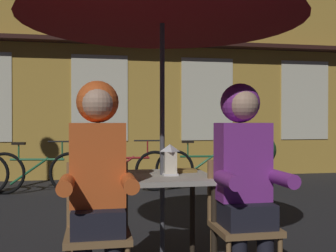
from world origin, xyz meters
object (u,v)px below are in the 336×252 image
bicycle_third (123,170)px  potted_plant (259,154)px  cafe_table (162,188)px  chair_left (98,223)px  lantern (170,159)px  bicycle_fourth (204,168)px  person_left_hooded (98,169)px  bicycle_second (37,172)px  person_right_hooded (244,165)px  book (182,171)px  chair_right (241,217)px

bicycle_third → potted_plant: 2.53m
cafe_table → chair_left: size_ratio=0.85×
potted_plant → bicycle_third: bearing=-172.0°
lantern → bicycle_fourth: (1.30, 3.67, -0.51)m
person_left_hooded → bicycle_fourth: person_left_hooded is taller
bicycle_second → potted_plant: 3.87m
bicycle_third → potted_plant: bearing=8.0°
person_right_hooded → bicycle_fourth: size_ratio=0.83×
person_right_hooded → book: 0.64m
lantern → potted_plant: size_ratio=0.25×
bicycle_third → book: 3.48m
bicycle_fourth → book: bicycle_fourth is taller
book → bicycle_fourth: bearing=60.6°
bicycle_second → book: bearing=-65.7°
chair_right → book: size_ratio=4.35×
cafe_table → chair_left: chair_left is taller
cafe_table → bicycle_fourth: (1.35, 3.64, -0.29)m
person_left_hooded → bicycle_second: (-0.89, 4.00, -0.50)m
person_left_hooded → bicycle_third: (0.45, 4.00, -0.50)m
potted_plant → person_left_hooded: bearing=-124.1°
person_left_hooded → chair_right: bearing=3.4°
person_left_hooded → potted_plant: person_left_hooded is taller
person_right_hooded → book: (-0.30, 0.55, -0.09)m
chair_left → book: bearing=36.9°
lantern → bicycle_third: lantern is taller
bicycle_second → chair_right: bearing=-64.8°
cafe_table → bicycle_fourth: bearing=69.7°
cafe_table → chair_right: (0.48, -0.37, -0.15)m
cafe_table → person_right_hooded: size_ratio=0.53×
chair_right → bicycle_second: bearing=115.2°
chair_right → bicycle_fourth: 4.10m
bicycle_second → potted_plant: bearing=5.3°
person_left_hooded → bicycle_second: bearing=102.6°
chair_left → person_left_hooded: 0.36m
chair_right → person_right_hooded: bearing=-90.0°
potted_plant → bicycle_second: bearing=-174.7°
lantern → bicycle_third: 3.65m
lantern → bicycle_fourth: lantern is taller
chair_left → chair_right: 0.96m
bicycle_second → cafe_table: bearing=-69.0°
chair_right → chair_left: bearing=180.0°
bicycle_third → bicycle_fourth: same height
chair_left → potted_plant: bearing=55.5°
chair_right → bicycle_second: chair_right is taller
cafe_table → person_right_hooded: person_right_hooded is taller
chair_left → bicycle_fourth: 4.40m
person_right_hooded → book: size_ratio=7.00×
chair_left → person_left_hooded: bearing=-90.0°
cafe_table → bicycle_fourth: 3.89m
chair_left → person_left_hooded: person_left_hooded is taller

